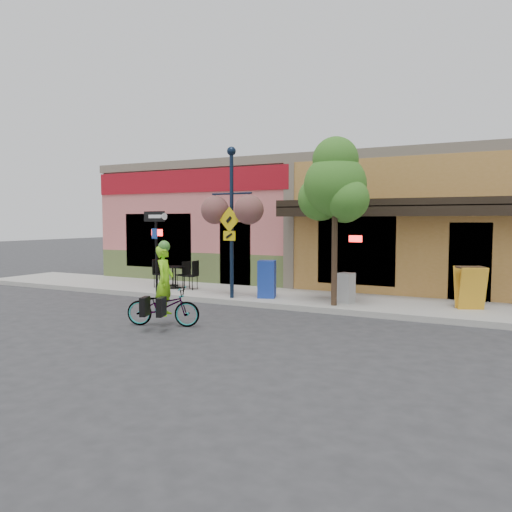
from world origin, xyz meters
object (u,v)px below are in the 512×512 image
at_px(one_way_sign, 156,252).
at_px(newspaper_box_blue, 267,279).
at_px(newspaper_box_grey, 346,288).
at_px(street_tree, 335,221).
at_px(cyclist_rider, 165,292).
at_px(building, 355,223).
at_px(bicycle, 163,307).
at_px(lamp_post, 232,223).

relative_size(one_way_sign, newspaper_box_blue, 2.32).
xyz_separation_m(newspaper_box_grey, street_tree, (-0.15, -0.58, 1.80)).
xyz_separation_m(one_way_sign, street_tree, (5.52, 0.32, 0.96)).
relative_size(one_way_sign, street_tree, 0.56).
bearing_deg(street_tree, newspaper_box_blue, 170.42).
bearing_deg(newspaper_box_grey, cyclist_rider, -110.09).
distance_m(one_way_sign, newspaper_box_blue, 3.54).
height_order(cyclist_rider, one_way_sign, one_way_sign).
bearing_deg(newspaper_box_grey, one_way_sign, -155.60).
relative_size(cyclist_rider, one_way_sign, 0.63).
relative_size(newspaper_box_grey, street_tree, 0.18).
xyz_separation_m(building, cyclist_rider, (-1.43, -10.04, -1.47)).
bearing_deg(one_way_sign, bicycle, -37.15).
relative_size(bicycle, one_way_sign, 0.67).
distance_m(cyclist_rider, lamp_post, 3.72).
bearing_deg(lamp_post, cyclist_rider, -79.81).
distance_m(lamp_post, newspaper_box_grey, 3.66).
height_order(lamp_post, newspaper_box_grey, lamp_post).
distance_m(bicycle, street_tree, 4.89).
distance_m(cyclist_rider, one_way_sign, 4.26).
relative_size(building, lamp_post, 4.26).
bearing_deg(one_way_sign, street_tree, 15.90).
xyz_separation_m(cyclist_rider, newspaper_box_blue, (0.65, 3.87, -0.09)).
height_order(building, newspaper_box_grey, building).
height_order(building, one_way_sign, building).
bearing_deg(newspaper_box_grey, street_tree, -89.42).
xyz_separation_m(building, street_tree, (1.33, -6.53, 0.10)).
distance_m(building, newspaper_box_blue, 6.42).
relative_size(bicycle, newspaper_box_grey, 2.08).
relative_size(bicycle, cyclist_rider, 1.07).
xyz_separation_m(cyclist_rider, street_tree, (2.76, 3.51, 1.57)).
distance_m(bicycle, cyclist_rider, 0.34).
height_order(one_way_sign, newspaper_box_blue, one_way_sign).
height_order(building, lamp_post, building).
bearing_deg(newspaper_box_blue, lamp_post, -167.69).
bearing_deg(newspaper_box_grey, building, 119.43).
bearing_deg(bicycle, building, -27.29).
height_order(newspaper_box_blue, street_tree, street_tree).
xyz_separation_m(cyclist_rider, newspaper_box_grey, (2.92, 4.09, -0.23)).
height_order(lamp_post, newspaper_box_blue, lamp_post).
distance_m(building, bicycle, 10.31).
distance_m(cyclist_rider, newspaper_box_grey, 5.03).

